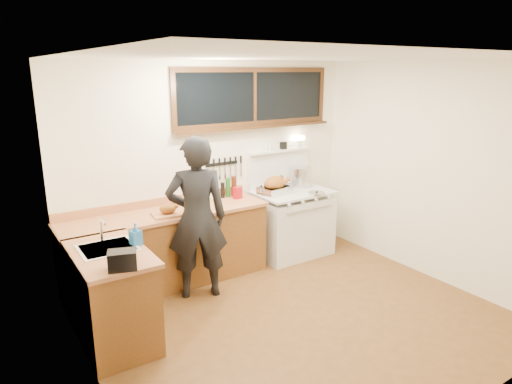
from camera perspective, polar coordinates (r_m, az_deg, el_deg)
ground_plane at (r=4.94m, az=5.08°, el=-15.39°), size 4.00×3.50×0.02m
room_shell at (r=4.35m, az=5.58°, el=3.84°), size 4.10×3.60×2.65m
counter_back at (r=5.52m, az=-10.94°, el=-6.88°), size 2.44×0.64×1.00m
counter_left at (r=4.55m, az=-17.58°, el=-12.31°), size 0.64×1.09×0.90m
sink_unit at (r=4.46m, az=-18.01°, el=-7.33°), size 0.50×0.45×0.37m
vintage_stove at (r=6.33m, az=4.46°, el=-3.65°), size 1.02×0.74×1.59m
back_window at (r=6.03m, az=-0.13°, el=10.99°), size 2.32×0.13×0.77m
left_doorway at (r=3.18m, az=-17.67°, el=-11.85°), size 0.02×1.04×2.17m
knife_strip at (r=5.90m, az=-4.10°, el=3.45°), size 0.52×0.03×0.28m
man at (r=5.05m, az=-7.40°, el=-3.27°), size 0.78×0.64×1.83m
soap_bottle at (r=4.41m, az=-14.83°, el=-5.11°), size 0.11×0.11×0.21m
toaster at (r=3.93m, az=-16.36°, el=-8.17°), size 0.27×0.22×0.16m
cutting_board at (r=5.24m, az=-10.91°, el=-2.31°), size 0.38×0.30×0.13m
roast_turkey at (r=6.02m, az=2.38°, el=0.71°), size 0.44×0.35×0.24m
stockpot at (r=6.42m, az=5.61°, el=1.90°), size 0.31×0.31×0.28m
saucepan at (r=6.30m, az=3.34°, el=0.90°), size 0.18×0.28×0.11m
pot_lid at (r=6.08m, az=7.59°, el=-0.13°), size 0.26×0.26×0.04m
coffee_tin at (r=5.81m, az=-2.33°, el=-0.10°), size 0.11×0.09×0.15m
pitcher at (r=5.83m, az=-5.69°, el=-0.08°), size 0.09×0.09×0.16m
bottle_cluster at (r=5.87m, az=-3.64°, el=0.47°), size 0.32×0.07×0.26m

